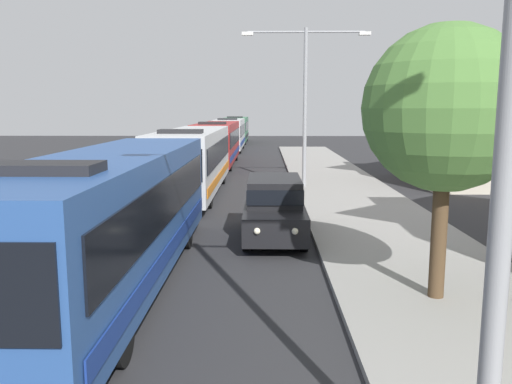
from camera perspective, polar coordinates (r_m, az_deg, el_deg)
bus_lead at (r=12.12m, az=-15.33°, el=-2.31°), size 2.58×12.08×3.21m
bus_second_in_line at (r=24.98m, az=-6.87°, el=3.65°), size 2.58×12.06×3.21m
bus_middle at (r=37.80m, az=-4.21°, el=5.50°), size 2.58×12.23×3.21m
bus_fourth_in_line at (r=51.03m, az=-2.88°, el=6.43°), size 2.58×10.67×3.21m
bus_rear at (r=63.05m, az=-2.15°, el=6.93°), size 2.58×10.57×3.21m
white_suv at (r=16.31m, az=2.02°, el=-1.47°), size 1.86×4.97×1.90m
streetlamp_mid at (r=26.38m, az=5.42°, el=11.11°), size 6.27×0.28×7.79m
roadside_tree at (r=11.04m, az=20.08°, el=8.49°), size 3.31×3.31×5.53m
house_distant_gabled at (r=30.78m, az=23.56°, el=7.58°), size 7.42×8.14×7.11m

